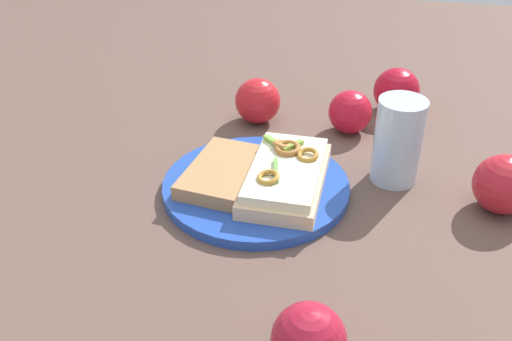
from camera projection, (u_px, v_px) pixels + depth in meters
ground_plane at (256, 191)px, 0.83m from camera, size 2.00×2.00×0.00m
plate at (256, 187)px, 0.83m from camera, size 0.26×0.26×0.01m
sandwich at (286, 175)px, 0.81m from camera, size 0.11×0.19×0.05m
bread_slice_side at (227, 172)px, 0.82m from camera, size 0.12×0.16×0.02m
apple_0 at (309, 340)px, 0.55m from camera, size 0.10×0.10×0.07m
apple_1 at (504, 184)px, 0.77m from camera, size 0.09×0.09×0.08m
apple_2 at (396, 91)px, 1.02m from camera, size 0.10×0.10×0.08m
apple_3 at (350, 112)px, 0.96m from camera, size 0.10×0.10×0.07m
apple_4 at (258, 101)px, 0.99m from camera, size 0.11×0.11×0.08m
drinking_glass at (398, 141)px, 0.82m from camera, size 0.07×0.07×0.13m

